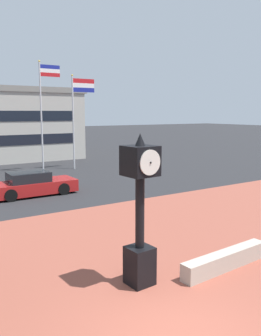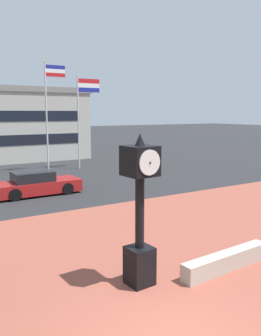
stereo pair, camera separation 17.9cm
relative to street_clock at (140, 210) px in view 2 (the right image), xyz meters
The scene contains 6 objects.
plaza_brick_paving 2.15m from the street_clock, 135.88° to the left, with size 44.00×13.69×0.01m, color brown.
planter_wall 3.14m from the street_clock, 12.62° to the right, with size 3.20×0.40×0.50m, color #ADA393.
street_clock is the anchor object (origin of this frame).
car_street_near 11.44m from the street_clock, 86.33° to the left, with size 4.52×1.85×1.28m.
flagpole_primary 19.05m from the street_clock, 77.96° to the left, with size 1.60×0.14×8.10m.
flagpole_secondary 19.73m from the street_clock, 70.39° to the left, with size 1.92×0.14×7.25m.
Camera 2 is at (-4.06, -4.97, 4.40)m, focal length 37.79 mm.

